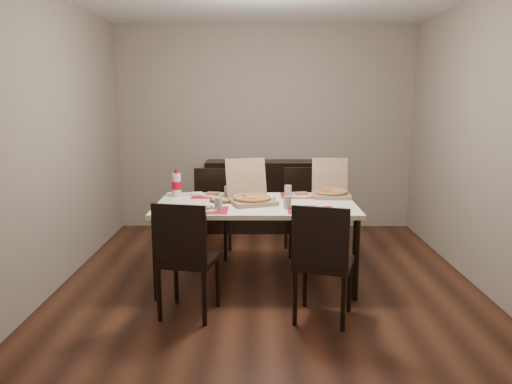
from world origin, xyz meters
TOP-DOWN VIEW (x-y plane):
  - ground at (0.00, 0.00)m, footprint 3.80×4.00m
  - room_walls at (0.00, 0.43)m, footprint 3.84×4.02m
  - sideboard at (0.00, 1.78)m, footprint 1.50×0.40m
  - dining_table at (-0.11, -0.03)m, footprint 1.80×1.00m
  - chair_near_left at (-0.65, -0.82)m, footprint 0.50×0.50m
  - chair_near_right at (0.39, -0.90)m, footprint 0.53×0.53m
  - chair_far_left at (-0.59, 0.81)m, footprint 0.45×0.45m
  - chair_far_right at (0.41, 0.88)m, footprint 0.45×0.45m
  - setting_near_left at (-0.54, -0.34)m, footprint 0.48×0.30m
  - setting_near_right at (0.31, -0.32)m, footprint 0.46×0.30m
  - setting_far_left at (-0.51, 0.28)m, footprint 0.50×0.30m
  - setting_far_right at (0.30, 0.29)m, footprint 0.46×0.30m
  - napkin_loose at (-0.15, -0.15)m, footprint 0.14×0.14m
  - pizza_box_center at (-0.15, -0.02)m, footprint 0.50×0.52m
  - pizza_box_right at (0.62, 0.29)m, footprint 0.37×0.40m
  - faina_plate at (-0.42, 0.04)m, footprint 0.25×0.25m
  - dip_bowl at (0.01, 0.16)m, footprint 0.15×0.15m
  - soda_bottle at (-0.88, 0.27)m, footprint 0.09×0.09m

SIDE VIEW (x-z plane):
  - ground at x=0.00m, z-range -0.02..0.00m
  - sideboard at x=0.00m, z-range 0.00..0.90m
  - chair_near_left at x=-0.65m, z-range 0.05..0.98m
  - chair_near_right at x=0.39m, z-range 0.05..0.98m
  - chair_far_left at x=-0.59m, z-range 0.05..0.98m
  - chair_far_right at x=0.41m, z-range 0.05..0.98m
  - dining_table at x=-0.11m, z-range 0.31..1.06m
  - napkin_loose at x=-0.15m, z-range 0.75..0.77m
  - faina_plate at x=-0.42m, z-range 0.75..0.78m
  - dip_bowl at x=0.01m, z-range 0.75..0.78m
  - setting_near_right at x=0.31m, z-range 0.72..0.83m
  - setting_far_left at x=-0.51m, z-range 0.72..0.83m
  - setting_far_right at x=0.30m, z-range 0.72..0.83m
  - setting_near_left at x=-0.54m, z-range 0.72..0.83m
  - pizza_box_right at x=0.62m, z-range 0.63..0.98m
  - pizza_box_center at x=-0.15m, z-range 0.62..1.00m
  - soda_bottle at x=-0.88m, z-range 0.73..1.00m
  - room_walls at x=0.00m, z-range 0.42..3.04m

